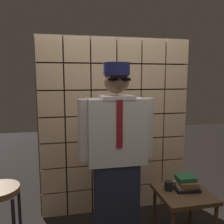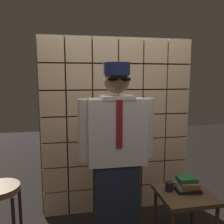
{
  "view_description": "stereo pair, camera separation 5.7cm",
  "coord_description": "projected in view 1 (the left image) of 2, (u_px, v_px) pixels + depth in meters",
  "views": [
    {
      "loc": [
        -0.66,
        -1.68,
        1.69
      ],
      "look_at": [
        -0.21,
        0.41,
        1.38
      ],
      "focal_mm": 38.28,
      "sensor_mm": 36.0,
      "label": 1
    },
    {
      "loc": [
        -0.61,
        -1.69,
        1.69
      ],
      "look_at": [
        -0.21,
        0.41,
        1.38
      ],
      "focal_mm": 38.28,
      "sensor_mm": 36.0,
      "label": 2
    }
  ],
  "objects": [
    {
      "name": "glass_block_wall",
      "position": [
        116.0,
        127.0,
        2.98
      ],
      "size": [
        1.89,
        0.1,
        2.2
      ],
      "color": "#E0B78C",
      "rests_on": "ground"
    },
    {
      "name": "standing_person",
      "position": [
        116.0,
        155.0,
        2.28
      ],
      "size": [
        0.72,
        0.3,
        1.82
      ],
      "rotation": [
        0.0,
        0.0,
        -0.01
      ],
      "color": "#1E2333",
      "rests_on": "ground"
    },
    {
      "name": "bar_stool",
      "position": [
        0.0,
        210.0,
        1.99
      ],
      "size": [
        0.34,
        0.34,
        0.79
      ],
      "color": "brown",
      "rests_on": "ground"
    },
    {
      "name": "side_table",
      "position": [
        184.0,
        199.0,
        2.42
      ],
      "size": [
        0.52,
        0.52,
        0.54
      ],
      "color": "#513823",
      "rests_on": "ground"
    },
    {
      "name": "book_stack",
      "position": [
        186.0,
        184.0,
        2.44
      ],
      "size": [
        0.26,
        0.22,
        0.15
      ],
      "color": "black",
      "rests_on": "side_table"
    },
    {
      "name": "coffee_mug",
      "position": [
        169.0,
        186.0,
        2.44
      ],
      "size": [
        0.13,
        0.08,
        0.09
      ],
      "color": "black",
      "rests_on": "side_table"
    }
  ]
}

